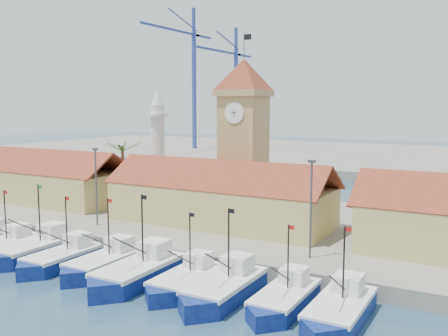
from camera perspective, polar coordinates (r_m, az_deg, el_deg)
The scene contains 20 objects.
ground at distance 44.66m, azimuth -13.57°, elevation -13.16°, with size 400.00×400.00×0.00m, color navy.
quay at distance 63.35m, azimuth 1.38°, elevation -6.19°, with size 140.00×32.00×1.50m, color gray.
terminal at distance 144.15m, azimuth 17.57°, elevation 1.08°, with size 240.00×80.00×2.00m, color gray.
boat_1 at distance 57.19m, azimuth -24.25°, elevation -8.32°, with size 3.39×9.29×7.03m.
boat_2 at distance 54.53m, azimuth -20.97°, elevation -8.81°, with size 3.80×10.40×7.87m.
boat_3 at distance 50.95m, azimuth -18.15°, elevation -9.89°, with size 3.43×9.41×7.12m.
boat_4 at distance 48.30m, azimuth -13.66°, elevation -10.67°, with size 3.48×9.52×7.20m.
boat_5 at distance 44.87m, azimuth -10.02°, elevation -11.84°, with size 3.92×10.74×8.13m.
boat_6 at distance 42.82m, azimuth -4.50°, elevation -12.87°, with size 3.31×9.07×6.86m.
boat_7 at distance 40.75m, azimuth -0.12°, elevation -13.78°, with size 3.70×10.13×7.67m.
boat_8 at distance 39.25m, azimuth 6.81°, elevation -14.82°, with size 3.26×8.94×6.76m.
boat_9 at distance 37.73m, azimuth 12.99°, elevation -15.81°, with size 3.48×9.54×7.22m.
hall_left at distance 79.84m, azimuth -20.82°, elevation -1.52°, with size 31.20×10.13×7.61m.
hall_center at distance 59.24m, azimuth -0.43°, elevation -3.92°, with size 27.04×10.13×7.61m.
clock_tower at distance 63.51m, azimuth 2.25°, elevation 4.07°, with size 5.80×5.80×22.70m.
minaret at distance 73.30m, azimuth -7.55°, elevation 2.67°, with size 3.00×3.00×16.30m.
palm_tree at distance 75.21m, azimuth -11.48°, elevation 0.03°, with size 5.60×5.03×8.39m.
lamp_posts at distance 51.83m, azimuth -4.33°, elevation -2.74°, with size 80.70×0.25×9.03m.
crane_blue_far at distance 156.16m, azimuth -3.82°, elevation 11.09°, with size 1.00×35.91×43.11m.
crane_blue_near at distance 155.46m, azimuth 1.08°, elevation 9.81°, with size 1.00×33.11×37.17m.
Camera 1 is at (28.78, -30.52, 15.33)m, focal length 40.00 mm.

